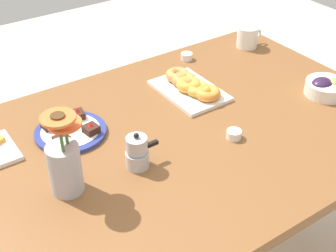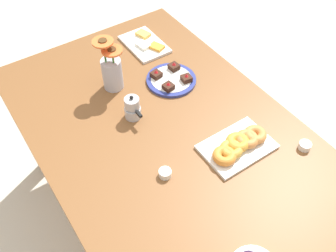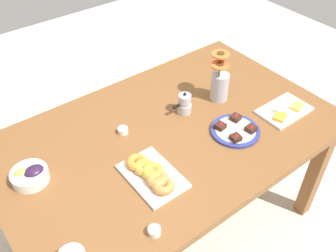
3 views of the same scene
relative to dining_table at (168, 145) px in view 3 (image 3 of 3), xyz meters
name	(u,v)px [view 3 (image 3 of 3)]	position (x,y,z in m)	size (l,w,h in m)	color
ground_plane	(168,224)	(0.00, 0.00, -0.65)	(6.00, 6.00, 0.00)	beige
dining_table	(168,145)	(0.00, 0.00, 0.00)	(1.60, 1.00, 0.74)	brown
grape_bowl	(30,175)	(0.62, -0.11, 0.12)	(0.15, 0.15, 0.07)	white
cheese_platter	(284,110)	(-0.55, 0.23, 0.10)	(0.26, 0.17, 0.03)	white
croissant_platter	(151,174)	(0.22, 0.18, 0.11)	(0.19, 0.29, 0.05)	white
jam_cup_honey	(154,231)	(0.37, 0.40, 0.10)	(0.05, 0.05, 0.03)	white
jam_cup_berry	(123,130)	(0.17, -0.13, 0.10)	(0.05, 0.05, 0.03)	white
dessert_plate	(235,130)	(-0.25, 0.19, 0.10)	(0.23, 0.23, 0.05)	navy
flower_vase	(220,84)	(-0.37, -0.05, 0.18)	(0.11, 0.11, 0.26)	#B2B2BC
moka_pot	(184,104)	(-0.16, -0.07, 0.13)	(0.11, 0.07, 0.12)	#B7B7BC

